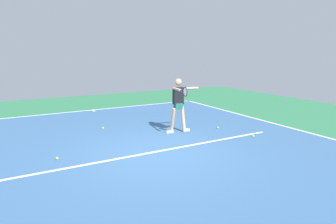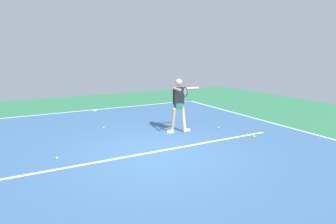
{
  "view_description": "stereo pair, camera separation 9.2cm",
  "coord_description": "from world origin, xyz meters",
  "px_view_note": "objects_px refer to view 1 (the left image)",
  "views": [
    {
      "loc": [
        3.17,
        6.44,
        2.61
      ],
      "look_at": [
        -0.79,
        -0.73,
        0.9
      ],
      "focal_mm": 30.18,
      "sensor_mm": 36.0,
      "label": 1
    },
    {
      "loc": [
        3.09,
        6.48,
        2.61
      ],
      "look_at": [
        -0.79,
        -0.73,
        0.9
      ],
      "focal_mm": 30.18,
      "sensor_mm": 36.0,
      "label": 2
    }
  ],
  "objects_px": {
    "tennis_player": "(179,102)",
    "tennis_ball_far_corner": "(57,158)",
    "tennis_ball_by_sideline": "(218,128)",
    "tennis_ball_near_player": "(103,128)",
    "tennis_ball_near_service_line": "(253,136)"
  },
  "relations": [
    {
      "from": "tennis_ball_by_sideline",
      "to": "tennis_ball_far_corner",
      "type": "distance_m",
      "value": 5.43
    },
    {
      "from": "tennis_ball_near_player",
      "to": "tennis_ball_by_sideline",
      "type": "height_order",
      "value": "same"
    },
    {
      "from": "tennis_ball_far_corner",
      "to": "tennis_player",
      "type": "bearing_deg",
      "value": -170.08
    },
    {
      "from": "tennis_ball_near_player",
      "to": "tennis_ball_by_sideline",
      "type": "bearing_deg",
      "value": 151.8
    },
    {
      "from": "tennis_player",
      "to": "tennis_ball_near_service_line",
      "type": "distance_m",
      "value": 2.63
    },
    {
      "from": "tennis_ball_far_corner",
      "to": "tennis_ball_near_service_line",
      "type": "distance_m",
      "value": 5.81
    },
    {
      "from": "tennis_player",
      "to": "tennis_ball_near_player",
      "type": "height_order",
      "value": "tennis_player"
    },
    {
      "from": "tennis_ball_near_player",
      "to": "tennis_ball_far_corner",
      "type": "xyz_separation_m",
      "value": [
        1.84,
        2.34,
        0.0
      ]
    },
    {
      "from": "tennis_player",
      "to": "tennis_ball_far_corner",
      "type": "relative_size",
      "value": 27.47
    },
    {
      "from": "tennis_player",
      "to": "tennis_ball_by_sideline",
      "type": "xyz_separation_m",
      "value": [
        -1.46,
        0.27,
        -1.01
      ]
    },
    {
      "from": "tennis_player",
      "to": "tennis_ball_far_corner",
      "type": "xyz_separation_m",
      "value": [
        3.96,
        0.69,
        -1.01
      ]
    },
    {
      "from": "tennis_player",
      "to": "tennis_ball_by_sideline",
      "type": "height_order",
      "value": "tennis_player"
    },
    {
      "from": "tennis_ball_by_sideline",
      "to": "tennis_ball_near_service_line",
      "type": "bearing_deg",
      "value": 102.5
    },
    {
      "from": "tennis_ball_near_player",
      "to": "tennis_ball_by_sideline",
      "type": "relative_size",
      "value": 1.0
    },
    {
      "from": "tennis_ball_near_player",
      "to": "tennis_ball_far_corner",
      "type": "relative_size",
      "value": 1.0
    }
  ]
}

